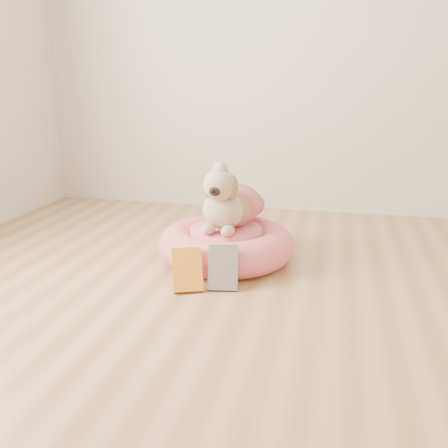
% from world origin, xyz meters
% --- Properties ---
extents(floor, '(4.50, 4.50, 0.00)m').
position_xyz_m(floor, '(0.00, 0.00, 0.00)').
color(floor, '#AC7847').
rests_on(floor, ground).
extents(wall_back, '(4.50, 0.00, 4.50)m').
position_xyz_m(wall_back, '(0.00, 2.25, 1.35)').
color(wall_back, beige).
rests_on(wall_back, floor).
extents(pet_bed, '(0.67, 0.67, 0.17)m').
position_xyz_m(pet_bed, '(-0.46, 1.14, 0.08)').
color(pet_bed, '#FD636C').
rests_on(pet_bed, floor).
extents(dog, '(0.38, 0.51, 0.35)m').
position_xyz_m(dog, '(-0.45, 1.16, 0.35)').
color(dog, brown).
rests_on(dog, pet_bed).
extents(book_yellow, '(0.16, 0.16, 0.17)m').
position_xyz_m(book_yellow, '(-0.55, 0.76, 0.09)').
color(book_yellow, yellow).
rests_on(book_yellow, floor).
extents(book_white, '(0.14, 0.12, 0.19)m').
position_xyz_m(book_white, '(-0.40, 0.80, 0.09)').
color(book_white, silver).
rests_on(book_white, floor).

